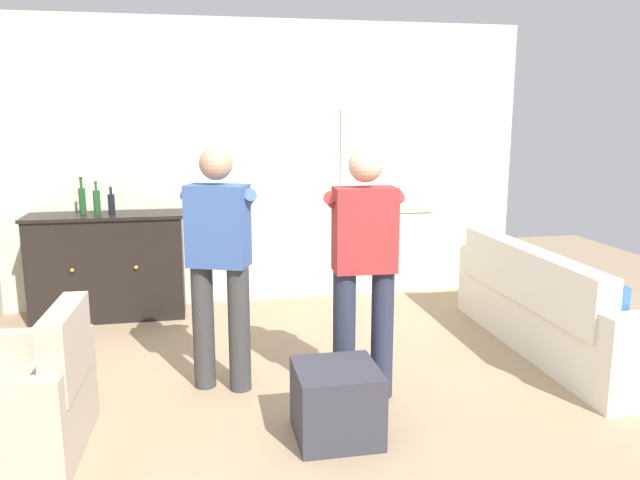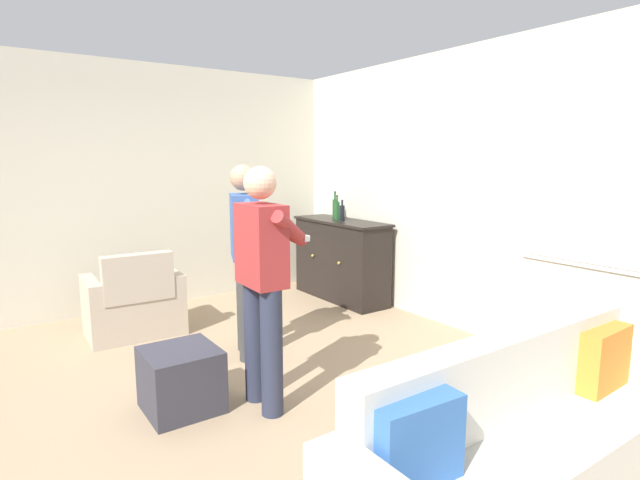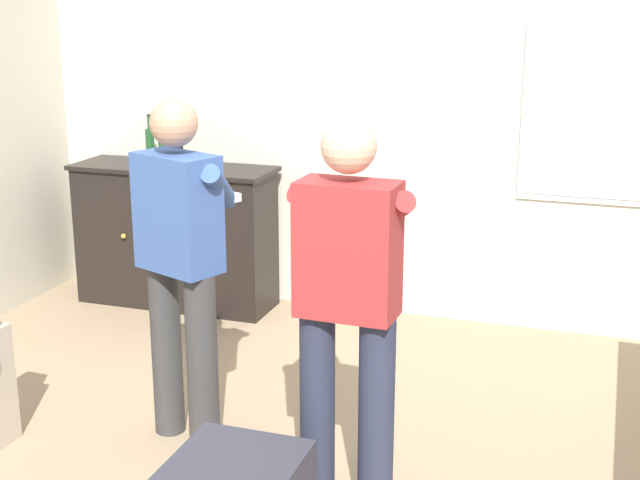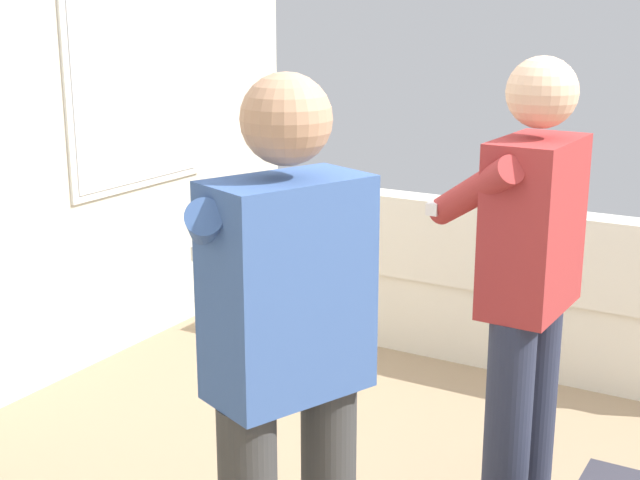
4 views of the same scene
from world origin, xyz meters
name	(u,v)px [view 4 (image 4 of 4)]	position (x,y,z in m)	size (l,w,h in m)	color
couch	(514,297)	(2.00, 0.75, 0.33)	(0.57, 2.33, 0.85)	silver
person_standing_left	(286,369)	(-0.59, 0.52, 0.94)	(0.52, 0.52, 1.68)	#383838
person_standing_right	(526,291)	(0.33, 0.19, 0.94)	(0.56, 0.48, 1.68)	#282D42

